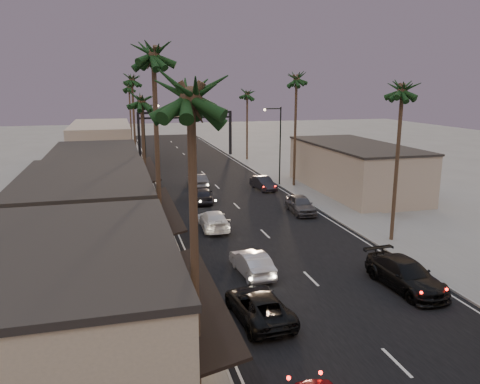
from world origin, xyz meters
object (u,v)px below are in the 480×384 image
palm_lc (141,96)px  oncoming_pickup (259,306)px  streetlight_right (278,140)px  streetlight_left (147,132)px  arch (185,122)px  palm_lb (153,48)px  curbside_black (406,275)px  oncoming_silver (252,263)px  palm_far (129,85)px  palm_ld (132,76)px  palm_rb (297,75)px  palm_rc (247,91)px  palm_la (190,83)px  palm_ra (403,84)px

palm_lc → oncoming_pickup: (4.10, -20.90, -9.75)m
streetlight_right → streetlight_left: same height
arch → palm_lb: palm_lb is taller
streetlight_right → palm_lc: bearing=-149.9°
curbside_black → oncoming_pickup: bearing=-176.0°
palm_lc → oncoming_silver: size_ratio=2.75×
arch → palm_far: bearing=136.0°
palm_lb → palm_ld: size_ratio=1.07×
palm_lc → palm_far: size_ratio=0.92×
palm_lb → oncoming_pickup: 15.00m
curbside_black → palm_lb: bearing=153.1°
palm_rb → palm_rc: 20.09m
palm_lb → streetlight_left: bearing=87.3°
palm_lc → arch: bearing=75.8°
streetlight_right → palm_la: (-15.52, -36.00, 6.11)m
palm_la → arch: bearing=82.0°
palm_ra → oncoming_silver: palm_ra is taller
arch → streetlight_right: streetlight_right is taller
curbside_black → streetlight_left: bearing=101.5°
palm_far → curbside_black: bearing=-78.1°
palm_rb → arch: bearing=108.3°
arch → oncoming_silver: size_ratio=3.42×
curbside_black → streetlight_right: bearing=81.4°
streetlight_right → palm_lb: size_ratio=0.59×
palm_far → curbside_black: 63.83m
oncoming_pickup → palm_la: bearing=52.1°
palm_rc → curbside_black: size_ratio=2.13×
palm_rb → palm_rc: palm_rb is taller
streetlight_left → palm_lb: bearing=-92.7°
streetlight_right → palm_rb: palm_rb is taller
oncoming_silver → palm_la: bearing=60.9°
oncoming_pickup → oncoming_silver: bearing=-106.8°
streetlight_left → palm_ra: size_ratio=0.68×
palm_la → curbside_black: 18.53m
palm_rb → curbside_black: (-3.93, -27.59, -11.58)m
streetlight_left → palm_rb: 22.07m
palm_ra → streetlight_left: bearing=114.5°
palm_la → oncoming_silver: bearing=65.2°
palm_la → palm_rc: size_ratio=1.08×
palm_lc → palm_far: (0.30, 42.00, 0.97)m
streetlight_left → oncoming_silver: size_ratio=2.03×
oncoming_silver → streetlight_left: bearing=-88.7°
palm_ld → palm_ra: palm_ld is taller
arch → oncoming_pickup: (-4.50, -54.90, -4.82)m
curbside_black → palm_far: bearing=97.8°
palm_far → oncoming_pickup: palm_far is taller
arch → palm_ra: size_ratio=1.15×
arch → palm_lb: (-8.60, -48.00, 7.85)m
curbside_black → palm_ra: bearing=58.5°
streetlight_left → palm_far: palm_far is taller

